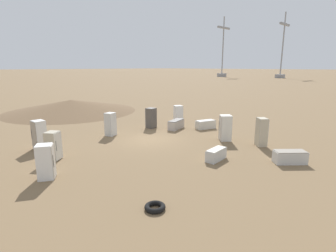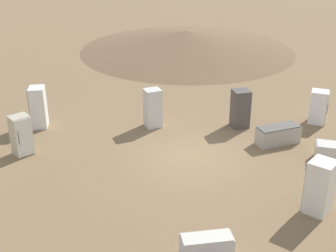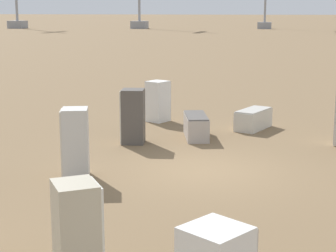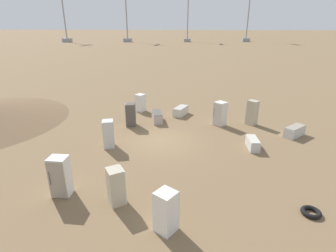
# 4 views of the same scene
# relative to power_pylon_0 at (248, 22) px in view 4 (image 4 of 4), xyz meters

# --- Properties ---
(ground_plane) EXTENTS (1000.00, 1000.00, 0.00)m
(ground_plane) POSITION_rel_power_pylon_0_xyz_m (119.68, -22.31, -8.72)
(ground_plane) COLOR brown
(power_pylon_0) EXTENTS (9.82, 3.37, 28.06)m
(power_pylon_0) POSITION_rel_power_pylon_0_xyz_m (0.00, 0.00, 0.00)
(power_pylon_0) COLOR gray
(power_pylon_0) RESTS_ON ground_plane
(power_pylon_1) EXTENTS (8.62, 2.95, 24.62)m
(power_pylon_1) POSITION_rel_power_pylon_0_xyz_m (4.76, -27.74, -1.07)
(power_pylon_1) COLOR gray
(power_pylon_1) RESTS_ON ground_plane
(power_pylon_2) EXTENTS (9.85, 3.38, 28.15)m
(power_pylon_2) POSITION_rel_power_pylon_0_xyz_m (9.51, -55.47, 0.03)
(power_pylon_2) COLOR gray
(power_pylon_2) RESTS_ON ground_plane
(power_pylon_3) EXTENTS (10.15, 3.48, 29.01)m
(power_pylon_3) POSITION_rel_power_pylon_0_xyz_m (14.27, -83.21, 0.30)
(power_pylon_3) COLOR gray
(power_pylon_3) RESTS_ON ground_plane
(discarded_fridge_0) EXTENTS (1.51, 0.69, 0.65)m
(discarded_fridge_0) POSITION_rel_power_pylon_0_xyz_m (119.98, -16.47, -8.40)
(discarded_fridge_0) COLOR silver
(discarded_fridge_0) RESTS_ON ground_plane
(discarded_fridge_1) EXTENTS (0.86, 0.85, 1.77)m
(discarded_fridge_1) POSITION_rel_power_pylon_0_xyz_m (120.98, -25.38, -7.84)
(discarded_fridge_1) COLOR silver
(discarded_fridge_1) RESTS_ON ground_plane
(discarded_fridge_2) EXTENTS (0.96, 0.95, 1.63)m
(discarded_fridge_2) POSITION_rel_power_pylon_0_xyz_m (126.29, -23.16, -7.91)
(discarded_fridge_2) COLOR #B2A88E
(discarded_fridge_2) RESTS_ON ground_plane
(discarded_fridge_3) EXTENTS (1.82, 1.27, 0.71)m
(discarded_fridge_3) POSITION_rel_power_pylon_0_xyz_m (114.06, -21.46, -8.37)
(discarded_fridge_3) COLOR beige
(discarded_fridge_3) RESTS_ON ground_plane
(discarded_fridge_4) EXTENTS (0.98, 0.96, 1.67)m
(discarded_fridge_4) POSITION_rel_power_pylon_0_xyz_m (127.64, -20.84, -7.89)
(discarded_fridge_4) COLOR white
(discarded_fridge_4) RESTS_ON ground_plane
(discarded_fridge_5) EXTENTS (0.83, 0.84, 1.73)m
(discarded_fridge_5) POSITION_rel_power_pylon_0_xyz_m (117.10, -25.02, -7.86)
(discarded_fridge_5) COLOR #4C4742
(discarded_fridge_5) RESTS_ON ground_plane
(discarded_fridge_6) EXTENTS (0.73, 0.80, 1.86)m
(discarded_fridge_6) POSITION_rel_power_pylon_0_xyz_m (126.06, -25.79, -7.79)
(discarded_fridge_6) COLOR white
(discarded_fridge_6) RESTS_ON ground_plane
(discarded_fridge_7) EXTENTS (0.94, 0.94, 1.88)m
(discarded_fridge_7) POSITION_rel_power_pylon_0_xyz_m (115.58, -15.84, -7.78)
(discarded_fridge_7) COLOR #B2A88E
(discarded_fridge_7) RESTS_ON ground_plane
(discarded_fridge_8) EXTENTS (1.71, 1.70, 0.70)m
(discarded_fridge_8) POSITION_rel_power_pylon_0_xyz_m (117.60, -13.27, -8.37)
(discarded_fridge_8) COLOR silver
(discarded_fridge_8) RESTS_ON ground_plane
(discarded_fridge_9) EXTENTS (0.97, 0.93, 1.54)m
(discarded_fridge_9) POSITION_rel_power_pylon_0_xyz_m (113.45, -25.11, -7.95)
(discarded_fridge_9) COLOR white
(discarded_fridge_9) RESTS_ON ground_plane
(discarded_fridge_10) EXTENTS (1.09, 1.09, 1.82)m
(discarded_fridge_10) POSITION_rel_power_pylon_0_xyz_m (116.09, -18.30, -7.81)
(discarded_fridge_10) COLOR silver
(discarded_fridge_10) RESTS_ON ground_plane
(discarded_fridge_11) EXTENTS (1.95, 1.17, 0.77)m
(discarded_fridge_11) POSITION_rel_power_pylon_0_xyz_m (115.88, -23.21, -8.34)
(discarded_fridge_11) COLOR #A89E93
(discarded_fridge_11) RESTS_ON ground_plane
(scrap_tire) EXTENTS (0.79, 0.79, 0.19)m
(scrap_tire) POSITION_rel_power_pylon_0_xyz_m (126.01, -15.14, -8.63)
(scrap_tire) COLOR black
(scrap_tire) RESTS_ON ground_plane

